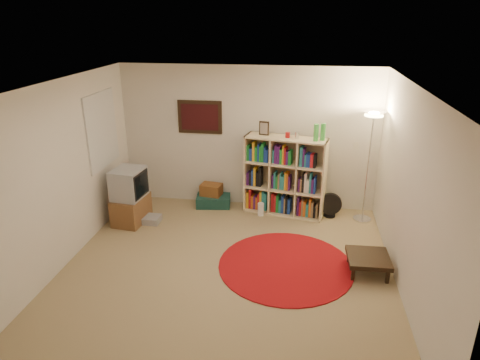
# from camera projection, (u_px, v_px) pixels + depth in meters

# --- Properties ---
(room) EXTENTS (4.54, 4.54, 2.54)m
(room) POSITION_uv_depth(u_px,v_px,m) (222.00, 183.00, 5.47)
(room) COLOR #978058
(room) RESTS_ON ground
(bookshelf) EXTENTS (1.43, 0.65, 1.65)m
(bookshelf) POSITION_uv_depth(u_px,v_px,m) (284.00, 177.00, 7.34)
(bookshelf) COLOR beige
(bookshelf) RESTS_ON ground
(floor_lamp) EXTENTS (0.40, 0.40, 1.87)m
(floor_lamp) POSITION_uv_depth(u_px,v_px,m) (372.00, 131.00, 6.74)
(floor_lamp) COLOR silver
(floor_lamp) RESTS_ON ground
(floor_fan) EXTENTS (0.38, 0.20, 0.43)m
(floor_fan) POSITION_uv_depth(u_px,v_px,m) (330.00, 205.00, 7.34)
(floor_fan) COLOR black
(floor_fan) RESTS_ON ground
(tv_stand) EXTENTS (0.52, 0.69, 0.94)m
(tv_stand) POSITION_uv_depth(u_px,v_px,m) (130.00, 197.00, 7.08)
(tv_stand) COLOR brown
(tv_stand) RESTS_ON ground
(dvd_box) EXTENTS (0.34, 0.28, 0.11)m
(dvd_box) POSITION_uv_depth(u_px,v_px,m) (150.00, 219.00, 7.19)
(dvd_box) COLOR #9E9EA2
(dvd_box) RESTS_ON ground
(suitcase) EXTENTS (0.65, 0.46, 0.19)m
(suitcase) POSITION_uv_depth(u_px,v_px,m) (213.00, 201.00, 7.81)
(suitcase) COLOR #153A33
(suitcase) RESTS_ON ground
(wicker_basket) EXTENTS (0.40, 0.32, 0.21)m
(wicker_basket) POSITION_uv_depth(u_px,v_px,m) (211.00, 190.00, 7.77)
(wicker_basket) COLOR brown
(wicker_basket) RESTS_ON suitcase
(paper_towel) EXTENTS (0.12, 0.12, 0.23)m
(paper_towel) POSITION_uv_depth(u_px,v_px,m) (261.00, 209.00, 7.43)
(paper_towel) COLOR white
(paper_towel) RESTS_ON ground
(red_rug) EXTENTS (1.88, 1.88, 0.02)m
(red_rug) POSITION_uv_depth(u_px,v_px,m) (286.00, 265.00, 5.96)
(red_rug) COLOR maroon
(red_rug) RESTS_ON ground
(side_table) EXTENTS (0.57, 0.57, 0.25)m
(side_table) POSITION_uv_depth(u_px,v_px,m) (368.00, 259.00, 5.74)
(side_table) COLOR black
(side_table) RESTS_ON ground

